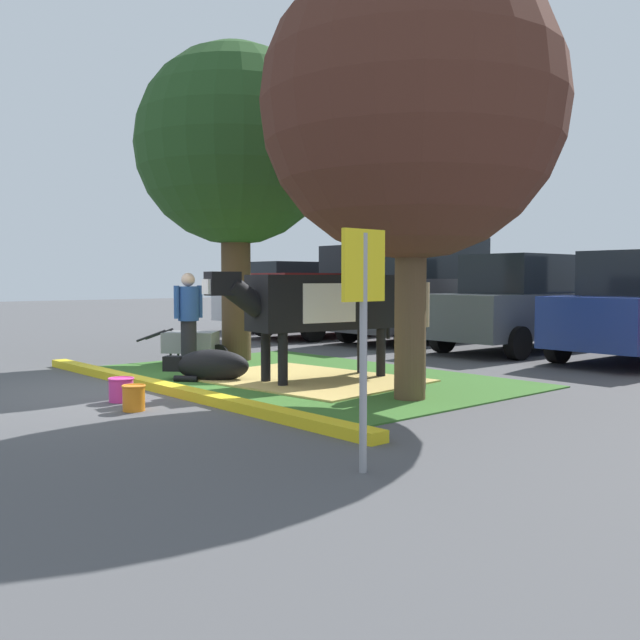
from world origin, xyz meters
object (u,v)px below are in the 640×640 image
Objects in this scene: calf_lying at (210,366)px; person_handler at (417,323)px; pickup_truck_maroon at (342,294)px; wheelbarrow at (192,343)px; bucket_orange at (134,397)px; person_visitor_near at (189,318)px; shade_tree_left at (235,148)px; hatchback_white at (521,304)px; shade_tree_right at (412,108)px; cow_holstein at (319,303)px; parking_sign at (364,302)px; sedan_silver at (290,297)px; suv_dark_grey at (421,289)px; bucket_pink at (121,389)px.

calf_lying is 3.12m from person_handler.
person_handler is 0.31× the size of pickup_truck_maroon.
person_handler is 1.25× the size of wheelbarrow.
pickup_truck_maroon reaches higher than person_handler.
person_visitor_near is at bearing 139.22° from bucket_orange.
bucket_orange is at bearing -39.66° from wheelbarrow.
calf_lying is 4.01× the size of bucket_orange.
person_visitor_near is at bearing -67.10° from shade_tree_left.
shade_tree_right is at bearing -68.72° from hatchback_white.
person_visitor_near is at bearing -163.00° from cow_holstein.
shade_tree_left is 8.14m from parking_sign.
wheelbarrow is 0.31× the size of sedan_silver.
sedan_silver is at bearing 133.21° from bucket_orange.
pickup_truck_maroon is at bearing -177.83° from suv_dark_grey.
shade_tree_left is at bearing 126.60° from bucket_pink.
person_handler is 3.85m from bucket_orange.
bucket_pink is 0.07× the size of sedan_silver.
suv_dark_grey is (-2.96, 9.11, 1.11)m from bucket_pink.
shade_tree_right is 3.40× the size of person_visitor_near.
wheelbarrow is at bearing -112.19° from hatchback_white.
bucket_orange is at bearing -48.30° from shade_tree_left.
sedan_silver is 0.96× the size of suv_dark_grey.
person_handler is 4.09m from person_visitor_near.
sedan_silver is (-10.61, 6.64, -2.63)m from shade_tree_right.
shade_tree_right is at bearing -54.98° from person_handler.
shade_tree_left is at bearing 131.70° from bucket_orange.
shade_tree_right reaches higher than cow_holstein.
sedan_silver is (-12.56, 9.40, -0.36)m from parking_sign.
suv_dark_grey is (-3.64, 9.28, 1.11)m from bucket_orange.
wheelbarrow is at bearing -50.38° from sedan_silver.
person_handler is 9.31m from pickup_truck_maroon.
calf_lying is at bearing -56.03° from pickup_truck_maroon.
shade_tree_left is 1.24× the size of suv_dark_grey.
person_visitor_near is 9.55m from sedan_silver.
cow_holstein reaches higher than wheelbarrow.
sedan_silver is (-5.69, 5.86, -2.92)m from shade_tree_left.
person_handler is 5.67× the size of bucket_orange.
cow_holstein is at bearing 82.72° from bucket_pink.
wheelbarrow is 3.81m from bucket_pink.
bucket_pink is at bearing -179.98° from parking_sign.
wheelbarrow is 0.25× the size of pickup_truck_maroon.
bucket_pink is 10.65m from pickup_truck_maroon.
sedan_silver is at bearing 134.12° from shade_tree_left.
person_visitor_near is (-4.36, -0.57, -2.74)m from shade_tree_right.
sedan_silver is at bearing 149.50° from person_handler.
shade_tree_right is at bearing 1.25° from wheelbarrow.
wheelbarrow reaches higher than bucket_orange.
bucket_orange is at bearing -68.60° from suv_dark_grey.
cow_holstein is 1.85m from calf_lying.
shade_tree_right is 1.76× the size of cow_holstein.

